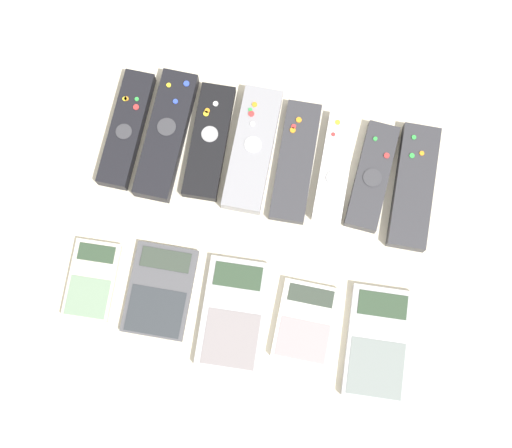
{
  "coord_description": "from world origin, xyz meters",
  "views": [
    {
      "loc": [
        0.05,
        -0.2,
        1.02
      ],
      "look_at": [
        0.0,
        0.02,
        0.01
      ],
      "focal_mm": 50.0,
      "sensor_mm": 36.0,
      "label": 1
    }
  ],
  "objects_px": {
    "remote_2": "(209,141)",
    "remote_7": "(414,187)",
    "calculator_4": "(378,343)",
    "calculator_0": "(92,280)",
    "remote_5": "(335,168)",
    "remote_0": "(127,129)",
    "calculator_1": "(160,291)",
    "calculator_2": "(232,313)",
    "remote_4": "(296,161)",
    "remote_1": "(166,135)",
    "remote_6": "(372,176)",
    "remote_3": "(253,149)",
    "calculator_3": "(306,322)"
  },
  "relations": [
    {
      "from": "remote_6",
      "to": "remote_7",
      "type": "distance_m",
      "value": 0.06
    },
    {
      "from": "remote_0",
      "to": "remote_6",
      "type": "distance_m",
      "value": 0.37
    },
    {
      "from": "remote_5",
      "to": "calculator_2",
      "type": "relative_size",
      "value": 1.04
    },
    {
      "from": "remote_5",
      "to": "calculator_1",
      "type": "height_order",
      "value": "remote_5"
    },
    {
      "from": "remote_2",
      "to": "remote_7",
      "type": "bearing_deg",
      "value": -3.92
    },
    {
      "from": "remote_3",
      "to": "calculator_1",
      "type": "relative_size",
      "value": 1.41
    },
    {
      "from": "remote_6",
      "to": "calculator_2",
      "type": "bearing_deg",
      "value": -120.49
    },
    {
      "from": "calculator_0",
      "to": "calculator_2",
      "type": "bearing_deg",
      "value": -4.85
    },
    {
      "from": "remote_0",
      "to": "remote_5",
      "type": "height_order",
      "value": "remote_0"
    },
    {
      "from": "calculator_0",
      "to": "calculator_2",
      "type": "height_order",
      "value": "calculator_2"
    },
    {
      "from": "remote_6",
      "to": "calculator_1",
      "type": "bearing_deg",
      "value": -136.34
    },
    {
      "from": "calculator_0",
      "to": "calculator_3",
      "type": "height_order",
      "value": "calculator_3"
    },
    {
      "from": "remote_2",
      "to": "remote_7",
      "type": "xyz_separation_m",
      "value": [
        0.31,
        -0.01,
        0.0
      ]
    },
    {
      "from": "remote_6",
      "to": "calculator_4",
      "type": "relative_size",
      "value": 1.03
    },
    {
      "from": "remote_4",
      "to": "calculator_0",
      "type": "xyz_separation_m",
      "value": [
        -0.25,
        -0.23,
        -0.0
      ]
    },
    {
      "from": "remote_3",
      "to": "calculator_2",
      "type": "relative_size",
      "value": 1.19
    },
    {
      "from": "remote_1",
      "to": "calculator_1",
      "type": "bearing_deg",
      "value": -78.8
    },
    {
      "from": "remote_5",
      "to": "remote_0",
      "type": "bearing_deg",
      "value": 179.68
    },
    {
      "from": "remote_0",
      "to": "remote_7",
      "type": "relative_size",
      "value": 0.96
    },
    {
      "from": "remote_0",
      "to": "calculator_0",
      "type": "relative_size",
      "value": 1.56
    },
    {
      "from": "remote_1",
      "to": "remote_2",
      "type": "bearing_deg",
      "value": 4.36
    },
    {
      "from": "remote_2",
      "to": "remote_1",
      "type": "bearing_deg",
      "value": -178.41
    },
    {
      "from": "remote_7",
      "to": "calculator_0",
      "type": "distance_m",
      "value": 0.49
    },
    {
      "from": "remote_7",
      "to": "remote_0",
      "type": "bearing_deg",
      "value": 178.5
    },
    {
      "from": "remote_7",
      "to": "calculator_3",
      "type": "distance_m",
      "value": 0.26
    },
    {
      "from": "remote_5",
      "to": "remote_4",
      "type": "bearing_deg",
      "value": -179.41
    },
    {
      "from": "remote_6",
      "to": "calculator_3",
      "type": "relative_size",
      "value": 1.48
    },
    {
      "from": "remote_4",
      "to": "calculator_3",
      "type": "xyz_separation_m",
      "value": [
        0.06,
        -0.23,
        -0.0
      ]
    },
    {
      "from": "calculator_2",
      "to": "remote_5",
      "type": "bearing_deg",
      "value": 63.55
    },
    {
      "from": "remote_2",
      "to": "remote_4",
      "type": "relative_size",
      "value": 0.96
    },
    {
      "from": "remote_4",
      "to": "remote_6",
      "type": "distance_m",
      "value": 0.11
    },
    {
      "from": "calculator_3",
      "to": "calculator_4",
      "type": "xyz_separation_m",
      "value": [
        0.1,
        -0.01,
        0.0
      ]
    },
    {
      "from": "remote_4",
      "to": "calculator_1",
      "type": "distance_m",
      "value": 0.27
    },
    {
      "from": "calculator_4",
      "to": "remote_5",
      "type": "bearing_deg",
      "value": 110.23
    },
    {
      "from": "remote_2",
      "to": "calculator_4",
      "type": "distance_m",
      "value": 0.38
    },
    {
      "from": "calculator_0",
      "to": "calculator_3",
      "type": "xyz_separation_m",
      "value": [
        0.31,
        0.0,
        0.0
      ]
    },
    {
      "from": "remote_7",
      "to": "calculator_0",
      "type": "height_order",
      "value": "remote_7"
    },
    {
      "from": "calculator_0",
      "to": "remote_5",
      "type": "bearing_deg",
      "value": 33.97
    },
    {
      "from": "remote_1",
      "to": "calculator_0",
      "type": "height_order",
      "value": "remote_1"
    },
    {
      "from": "remote_0",
      "to": "calculator_2",
      "type": "xyz_separation_m",
      "value": [
        0.21,
        -0.23,
        -0.0
      ]
    },
    {
      "from": "calculator_4",
      "to": "remote_1",
      "type": "bearing_deg",
      "value": 143.13
    },
    {
      "from": "remote_5",
      "to": "remote_7",
      "type": "relative_size",
      "value": 0.89
    },
    {
      "from": "calculator_4",
      "to": "calculator_0",
      "type": "bearing_deg",
      "value": 175.85
    },
    {
      "from": "remote_4",
      "to": "remote_7",
      "type": "xyz_separation_m",
      "value": [
        0.18,
        -0.0,
        0.0
      ]
    },
    {
      "from": "remote_1",
      "to": "calculator_1",
      "type": "distance_m",
      "value": 0.23
    },
    {
      "from": "calculator_2",
      "to": "remote_2",
      "type": "bearing_deg",
      "value": 106.58
    },
    {
      "from": "calculator_2",
      "to": "calculator_3",
      "type": "distance_m",
      "value": 0.1
    },
    {
      "from": "calculator_0",
      "to": "calculator_4",
      "type": "relative_size",
      "value": 0.72
    },
    {
      "from": "remote_7",
      "to": "remote_1",
      "type": "bearing_deg",
      "value": 178.09
    },
    {
      "from": "remote_5",
      "to": "calculator_3",
      "type": "bearing_deg",
      "value": -90.96
    }
  ]
}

